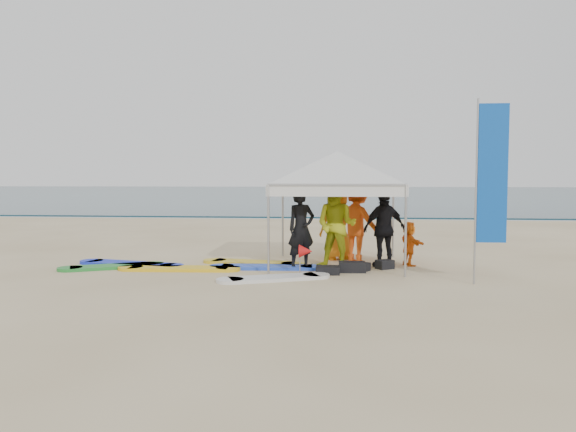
% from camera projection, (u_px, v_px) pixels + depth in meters
% --- Properties ---
extents(ground, '(120.00, 120.00, 0.00)m').
position_uv_depth(ground, '(295.00, 297.00, 9.57)').
color(ground, beige).
rests_on(ground, ground).
extents(ocean, '(160.00, 84.00, 0.08)m').
position_uv_depth(ocean, '(336.00, 193.00, 69.14)').
color(ocean, '#0C2633').
rests_on(ocean, ground).
extents(shoreline_foam, '(160.00, 1.20, 0.01)m').
position_uv_depth(shoreline_foam, '(326.00, 218.00, 27.64)').
color(shoreline_foam, silver).
rests_on(shoreline_foam, ground).
extents(person_black_a, '(0.78, 0.72, 1.79)m').
position_uv_depth(person_black_a, '(301.00, 229.00, 12.40)').
color(person_black_a, black).
rests_on(person_black_a, ground).
extents(person_yellow, '(1.11, 0.98, 1.93)m').
position_uv_depth(person_yellow, '(336.00, 225.00, 12.48)').
color(person_yellow, gold).
rests_on(person_yellow, ground).
extents(person_orange_a, '(1.44, 1.31, 1.94)m').
position_uv_depth(person_orange_a, '(357.00, 222.00, 13.29)').
color(person_orange_a, '#E85114').
rests_on(person_orange_a, ground).
extents(person_black_b, '(1.11, 0.84, 1.76)m').
position_uv_depth(person_black_b, '(384.00, 229.00, 12.64)').
color(person_black_b, black).
rests_on(person_black_b, ground).
extents(person_orange_b, '(1.07, 0.91, 1.85)m').
position_uv_depth(person_orange_b, '(338.00, 222.00, 13.82)').
color(person_orange_b, orange).
rests_on(person_orange_b, ground).
extents(person_seated, '(0.59, 0.99, 1.02)m').
position_uv_depth(person_seated, '(409.00, 244.00, 12.91)').
color(person_seated, orange).
rests_on(person_seated, ground).
extents(canopy_tent, '(3.99, 3.99, 3.01)m').
position_uv_depth(canopy_tent, '(337.00, 152.00, 12.83)').
color(canopy_tent, '#A5A5A8').
rests_on(canopy_tent, ground).
extents(feather_flag, '(0.59, 0.04, 3.51)m').
position_uv_depth(feather_flag, '(491.00, 176.00, 10.53)').
color(feather_flag, '#A5A5A8').
rests_on(feather_flag, ground).
extents(marker_pennant, '(0.28, 0.28, 0.64)m').
position_uv_depth(marker_pennant, '(306.00, 251.00, 11.67)').
color(marker_pennant, '#A5A5A8').
rests_on(marker_pennant, ground).
extents(gear_pile, '(1.72, 1.18, 0.22)m').
position_uv_depth(gear_pile, '(352.00, 267.00, 12.10)').
color(gear_pile, black).
rests_on(gear_pile, ground).
extents(surfboard_spread, '(5.63, 2.98, 0.07)m').
position_uv_depth(surfboard_spread, '(200.00, 267.00, 12.45)').
color(surfboard_spread, '#182DD4').
rests_on(surfboard_spread, ground).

